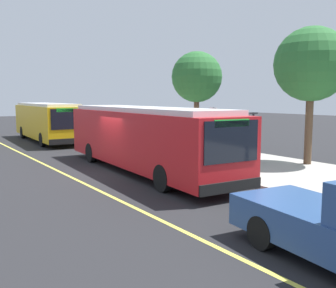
% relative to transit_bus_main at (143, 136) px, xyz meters
% --- Properties ---
extents(ground_plane, '(120.00, 120.00, 0.00)m').
position_rel_transit_bus_main_xyz_m(ground_plane, '(-0.72, -1.01, -1.62)').
color(ground_plane, '#232326').
extents(sidewalk_curb, '(44.00, 6.40, 0.15)m').
position_rel_transit_bus_main_xyz_m(sidewalk_curb, '(-0.72, 4.99, -1.54)').
color(sidewalk_curb, '#A8A399').
rests_on(sidewalk_curb, ground_plane).
extents(lane_stripe_center, '(36.00, 0.14, 0.01)m').
position_rel_transit_bus_main_xyz_m(lane_stripe_center, '(-0.72, -3.21, -1.61)').
color(lane_stripe_center, '#E0D64C').
rests_on(lane_stripe_center, ground_plane).
extents(transit_bus_main, '(12.56, 3.25, 2.95)m').
position_rel_transit_bus_main_xyz_m(transit_bus_main, '(0.00, 0.00, 0.00)').
color(transit_bus_main, red).
rests_on(transit_bus_main, ground_plane).
extents(transit_bus_second, '(11.23, 3.09, 2.95)m').
position_rel_transit_bus_main_xyz_m(transit_bus_second, '(-14.98, 0.10, -0.00)').
color(transit_bus_second, gold).
rests_on(transit_bus_second, ground_plane).
extents(bus_shelter, '(2.90, 1.60, 2.48)m').
position_rel_transit_bus_main_xyz_m(bus_shelter, '(-0.29, 5.35, 0.30)').
color(bus_shelter, '#333338').
rests_on(bus_shelter, sidewalk_curb).
extents(waiting_bench, '(1.60, 0.48, 0.95)m').
position_rel_transit_bus_main_xyz_m(waiting_bench, '(-0.34, 5.21, -0.99)').
color(waiting_bench, brown).
rests_on(waiting_bench, sidewalk_curb).
extents(route_sign_post, '(0.44, 0.08, 2.80)m').
position_rel_transit_bus_main_xyz_m(route_sign_post, '(2.06, 2.41, 0.34)').
color(route_sign_post, '#333338').
rests_on(route_sign_post, sidewalk_curb).
extents(pedestrian_commuter, '(0.24, 0.40, 1.69)m').
position_rel_transit_bus_main_xyz_m(pedestrian_commuter, '(-1.84, 2.84, -0.50)').
color(pedestrian_commuter, '#282D47').
rests_on(pedestrian_commuter, sidewalk_curb).
extents(street_tree_near_shelter, '(3.40, 3.40, 6.31)m').
position_rel_transit_bus_main_xyz_m(street_tree_near_shelter, '(-5.60, 7.48, 3.11)').
color(street_tree_near_shelter, brown).
rests_on(street_tree_near_shelter, sidewalk_curb).
extents(street_tree_upstreet, '(3.54, 3.54, 6.57)m').
position_rel_transit_bus_main_xyz_m(street_tree_upstreet, '(3.45, 7.28, 3.30)').
color(street_tree_upstreet, brown).
rests_on(street_tree_upstreet, sidewalk_curb).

